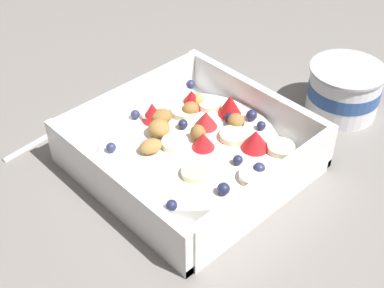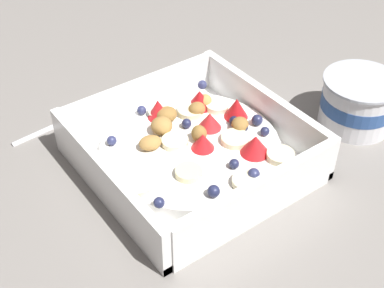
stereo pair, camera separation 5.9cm
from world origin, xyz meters
name	(u,v)px [view 1 (the left image)]	position (x,y,z in m)	size (l,w,h in m)	color
ground_plane	(182,169)	(0.00, 0.00, 0.00)	(2.40, 2.40, 0.00)	gray
fruit_bowl	(193,149)	(0.00, 0.02, 0.02)	(0.22, 0.22, 0.06)	white
spoon	(87,111)	(-0.16, -0.02, 0.00)	(0.04, 0.17, 0.01)	silver
yogurt_cup	(344,90)	(0.06, 0.22, 0.03)	(0.09, 0.09, 0.06)	white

